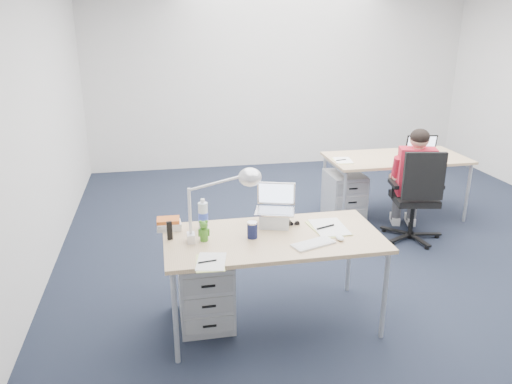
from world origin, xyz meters
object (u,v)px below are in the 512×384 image
Objects in this scene: far_cup at (414,146)px; headphones at (276,223)px; water_bottle at (203,214)px; office_chair at (413,214)px; desk_lamp at (213,205)px; desk_near at (273,242)px; bear_figurine at (204,230)px; drawer_pedestal_far at (344,196)px; sunglasses at (294,224)px; silver_laptop at (275,206)px; wireless_keyboard at (313,244)px; seated_person at (412,181)px; cordless_phone at (170,231)px; can_koozie at (252,230)px; computer_mouse at (340,238)px; book_stack at (169,224)px; drawer_pedestal_near at (205,289)px; dark_laptop at (425,147)px; desk_far at (396,161)px.

headphones is at bearing -138.03° from far_cup.
far_cup is at bearing 34.99° from water_bottle.
desk_lamp is at bearing -141.02° from office_chair.
bear_figurine reaches higher than desk_near.
sunglasses is at bearing -121.83° from drawer_pedestal_far.
silver_laptop reaches higher than wireless_keyboard.
seated_person is 2.92m from cordless_phone.
cordless_phone is (-0.59, 0.09, 0.01)m from can_koozie.
office_chair reaches higher than sunglasses.
drawer_pedestal_far is 1.00× the size of desk_lamp.
silver_laptop is 2.27× the size of cordless_phone.
far_cup reaches higher than sunglasses.
headphones is (-0.39, 0.35, 0.00)m from computer_mouse.
headphones reaches higher than sunglasses.
book_stack reaches higher than headphones.
computer_mouse reaches higher than drawer_pedestal_near.
sunglasses is at bearing -136.14° from office_chair.
far_cup is (2.05, 2.00, 0.04)m from sunglasses.
seated_person is 4.98× the size of water_bottle.
headphones is 0.82m from book_stack.
wireless_keyboard is at bearing -130.37° from far_cup.
seated_person is at bearing -117.53° from far_cup.
desk_near is at bearing -21.09° from book_stack.
book_stack is (-0.81, 0.09, -0.12)m from silver_laptop.
desk_lamp reaches higher than dark_laptop.
wireless_keyboard is at bearing -26.09° from book_stack.
office_chair reaches higher than bear_figurine.
drawer_pedestal_near is 0.85m from sunglasses.
desk_near is at bearing -126.05° from seated_person.
far_cup is (0.40, 0.77, 0.18)m from seated_person.
book_stack reaches higher than desk_far.
water_bottle is at bearing -145.01° from far_cup.
can_koozie reaches higher than drawer_pedestal_far.
desk_near is at bearing -26.65° from water_bottle.
dark_laptop is at bearing 27.36° from book_stack.
silver_laptop is 1.72× the size of book_stack.
far_cup is at bearing 32.03° from book_stack.
dark_laptop is (2.70, 1.57, 0.01)m from water_bottle.
far_cup is (0.94, 0.19, 0.51)m from drawer_pedestal_far.
water_bottle reaches higher than can_koozie.
far_cup is (2.75, 1.92, -0.07)m from water_bottle.
bear_figurine reaches higher than desk_far.
desk_lamp is (-0.49, -0.19, 0.12)m from silver_laptop.
office_chair is at bearing 38.50° from headphones.
seated_person reaches higher than silver_laptop.
silver_laptop is (0.06, 0.20, 0.20)m from desk_near.
bear_figurine is 0.29× the size of desk_lamp.
computer_mouse is 0.55× the size of bear_figurine.
far_cup reaches higher than wireless_keyboard.
drawer_pedestal_far is (-0.50, 0.74, -0.01)m from office_chair.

